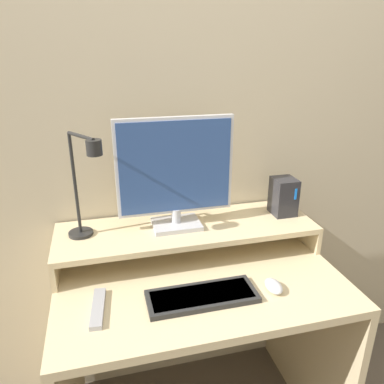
{
  "coord_description": "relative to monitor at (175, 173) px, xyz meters",
  "views": [
    {
      "loc": [
        -0.31,
        -0.78,
        1.54
      ],
      "look_at": [
        -0.02,
        0.36,
        1.08
      ],
      "focal_mm": 35.0,
      "sensor_mm": 36.0,
      "label": 1
    }
  ],
  "objects": [
    {
      "name": "remote_control",
      "position": [
        -0.32,
        -0.29,
        -0.33
      ],
      "size": [
        0.06,
        0.19,
        0.02
      ],
      "color": "#99999E",
      "rests_on": "desk"
    },
    {
      "name": "keyboard",
      "position": [
        0.02,
        -0.32,
        -0.33
      ],
      "size": [
        0.36,
        0.14,
        0.02
      ],
      "color": "#282828",
      "rests_on": "desk"
    },
    {
      "name": "monitor_shelf",
      "position": [
        0.04,
        -0.01,
        -0.24
      ],
      "size": [
        1.02,
        0.31,
        0.11
      ],
      "color": "beige",
      "rests_on": "desk"
    },
    {
      "name": "desk_lamp",
      "position": [
        -0.33,
        -0.04,
        -0.0
      ],
      "size": [
        0.15,
        0.2,
        0.39
      ],
      "color": "black",
      "rests_on": "monitor_shelf"
    },
    {
      "name": "desk",
      "position": [
        0.04,
        -0.18,
        -0.58
      ],
      "size": [
        1.02,
        0.66,
        0.76
      ],
      "color": "beige",
      "rests_on": "ground_plane"
    },
    {
      "name": "mouse",
      "position": [
        0.26,
        -0.34,
        -0.32
      ],
      "size": [
        0.05,
        0.09,
        0.03
      ],
      "color": "silver",
      "rests_on": "desk"
    },
    {
      "name": "monitor",
      "position": [
        0.0,
        0.0,
        0.0
      ],
      "size": [
        0.44,
        0.14,
        0.43
      ],
      "color": "#BCBCC1",
      "rests_on": "monitor_shelf"
    },
    {
      "name": "router_dock",
      "position": [
        0.46,
        0.01,
        -0.14
      ],
      "size": [
        0.09,
        0.1,
        0.16
      ],
      "color": "#28282D",
      "rests_on": "monitor_shelf"
    },
    {
      "name": "wall_back",
      "position": [
        0.04,
        0.18,
        0.15
      ],
      "size": [
        6.0,
        0.05,
        2.5
      ],
      "color": "beige",
      "rests_on": "ground_plane"
    }
  ]
}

